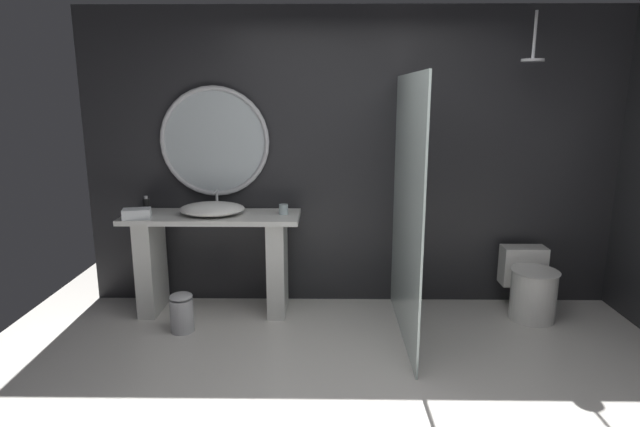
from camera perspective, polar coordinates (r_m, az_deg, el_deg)
The scene contains 12 objects.
ground_plane at distance 3.36m, azimuth 5.42°, elevation -21.12°, with size 5.76×5.76×0.00m, color silver.
back_wall_panel at distance 4.72m, azimuth 3.93°, elevation 5.81°, with size 4.80×0.10×2.60m, color #232326.
vanity_counter at distance 4.66m, azimuth -11.41°, elevation -4.37°, with size 1.49×0.51×0.87m.
vessel_sink at distance 4.56m, azimuth -11.58°, elevation 0.51°, with size 0.55×0.45×0.18m.
tumbler_cup at distance 4.49m, azimuth -3.96°, elevation 0.45°, with size 0.08×0.08×0.09m, color silver.
soap_dispenser at distance 4.68m, azimuth -18.26°, elevation 0.73°, with size 0.06×0.06×0.16m.
round_wall_mirror at distance 4.71m, azimuth -11.32°, elevation 7.62°, with size 0.96×0.04×0.96m.
shower_glass_panel at distance 4.06m, azimuth 9.34°, elevation 0.35°, with size 0.02×1.42×2.02m, color silver.
rain_shower_head at distance 4.61m, azimuth 22.05°, elevation 15.70°, with size 0.18×0.18×0.38m.
toilet at distance 4.90m, azimuth 21.78°, elevation -7.26°, with size 0.39×0.59×0.56m.
waste_bin at distance 4.44m, azimuth -14.72°, elevation -10.27°, with size 0.19×0.19×0.32m.
folded_hand_towel at distance 4.58m, azimuth -19.21°, elevation -0.02°, with size 0.22×0.14×0.08m, color white.
Camera 1 is at (-0.26, -2.78, 1.88)m, focal length 29.60 mm.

